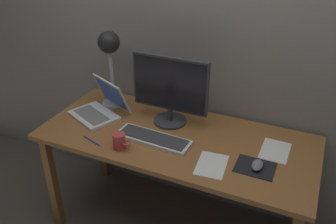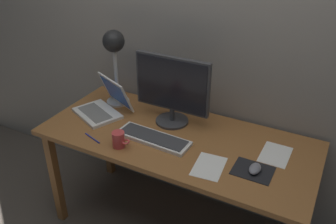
{
  "view_description": "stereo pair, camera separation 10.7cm",
  "coord_description": "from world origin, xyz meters",
  "px_view_note": "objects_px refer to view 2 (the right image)",
  "views": [
    {
      "loc": [
        0.68,
        -1.63,
        1.9
      ],
      "look_at": [
        -0.03,
        -0.05,
        0.92
      ],
      "focal_mm": 38.7,
      "sensor_mm": 36.0,
      "label": 1
    },
    {
      "loc": [
        0.78,
        -1.58,
        1.9
      ],
      "look_at": [
        -0.03,
        -0.05,
        0.92
      ],
      "focal_mm": 38.7,
      "sensor_mm": 36.0,
      "label": 2
    }
  ],
  "objects_px": {
    "monitor": "(172,88)",
    "coffee_mug": "(119,140)",
    "keyboard_main": "(153,138)",
    "desk_lamp": "(114,50)",
    "pen": "(92,138)",
    "mouse": "(255,169)",
    "laptop": "(106,103)"
  },
  "relations": [
    {
      "from": "mouse",
      "to": "coffee_mug",
      "type": "height_order",
      "value": "coffee_mug"
    },
    {
      "from": "coffee_mug",
      "to": "mouse",
      "type": "bearing_deg",
      "value": 10.33
    },
    {
      "from": "mouse",
      "to": "pen",
      "type": "height_order",
      "value": "mouse"
    },
    {
      "from": "monitor",
      "to": "mouse",
      "type": "distance_m",
      "value": 0.67
    },
    {
      "from": "desk_lamp",
      "to": "coffee_mug",
      "type": "height_order",
      "value": "desk_lamp"
    },
    {
      "from": "laptop",
      "to": "desk_lamp",
      "type": "xyz_separation_m",
      "value": [
        -0.01,
        0.14,
        0.31
      ]
    },
    {
      "from": "desk_lamp",
      "to": "pen",
      "type": "bearing_deg",
      "value": -74.36
    },
    {
      "from": "mouse",
      "to": "pen",
      "type": "bearing_deg",
      "value": -171.2
    },
    {
      "from": "keyboard_main",
      "to": "desk_lamp",
      "type": "xyz_separation_m",
      "value": [
        -0.44,
        0.29,
        0.36
      ]
    },
    {
      "from": "coffee_mug",
      "to": "monitor",
      "type": "bearing_deg",
      "value": 69.67
    },
    {
      "from": "monitor",
      "to": "pen",
      "type": "xyz_separation_m",
      "value": [
        -0.32,
        -0.38,
        -0.23
      ]
    },
    {
      "from": "keyboard_main",
      "to": "coffee_mug",
      "type": "xyz_separation_m",
      "value": [
        -0.13,
        -0.15,
        0.03
      ]
    },
    {
      "from": "desk_lamp",
      "to": "pen",
      "type": "xyz_separation_m",
      "value": [
        0.12,
        -0.44,
        -0.37
      ]
    },
    {
      "from": "monitor",
      "to": "keyboard_main",
      "type": "distance_m",
      "value": 0.32
    },
    {
      "from": "monitor",
      "to": "coffee_mug",
      "type": "distance_m",
      "value": 0.44
    },
    {
      "from": "keyboard_main",
      "to": "pen",
      "type": "relative_size",
      "value": 3.19
    },
    {
      "from": "monitor",
      "to": "pen",
      "type": "bearing_deg",
      "value": -130.07
    },
    {
      "from": "keyboard_main",
      "to": "desk_lamp",
      "type": "distance_m",
      "value": 0.64
    },
    {
      "from": "monitor",
      "to": "pen",
      "type": "relative_size",
      "value": 3.37
    },
    {
      "from": "keyboard_main",
      "to": "desk_lamp",
      "type": "relative_size",
      "value": 0.88
    },
    {
      "from": "monitor",
      "to": "laptop",
      "type": "xyz_separation_m",
      "value": [
        -0.44,
        -0.08,
        -0.17
      ]
    },
    {
      "from": "monitor",
      "to": "coffee_mug",
      "type": "relative_size",
      "value": 4.48
    },
    {
      "from": "desk_lamp",
      "to": "pen",
      "type": "distance_m",
      "value": 0.59
    },
    {
      "from": "laptop",
      "to": "desk_lamp",
      "type": "relative_size",
      "value": 0.78
    },
    {
      "from": "laptop",
      "to": "coffee_mug",
      "type": "height_order",
      "value": "laptop"
    },
    {
      "from": "keyboard_main",
      "to": "desk_lamp",
      "type": "height_order",
      "value": "desk_lamp"
    },
    {
      "from": "monitor",
      "to": "mouse",
      "type": "bearing_deg",
      "value": -22.01
    },
    {
      "from": "coffee_mug",
      "to": "pen",
      "type": "distance_m",
      "value": 0.19
    },
    {
      "from": "mouse",
      "to": "pen",
      "type": "relative_size",
      "value": 0.69
    },
    {
      "from": "monitor",
      "to": "laptop",
      "type": "bearing_deg",
      "value": -169.38
    },
    {
      "from": "monitor",
      "to": "mouse",
      "type": "relative_size",
      "value": 4.91
    },
    {
      "from": "desk_lamp",
      "to": "pen",
      "type": "height_order",
      "value": "desk_lamp"
    }
  ]
}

